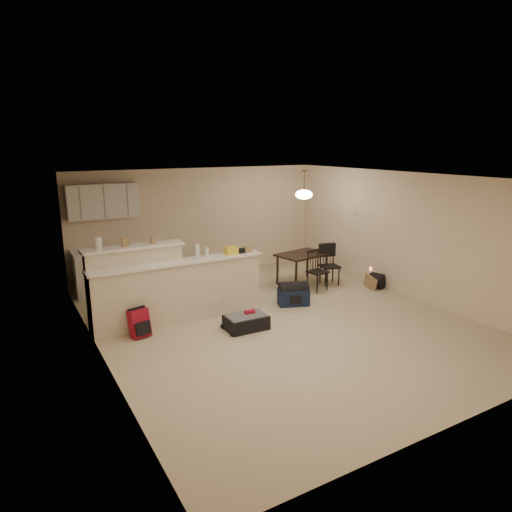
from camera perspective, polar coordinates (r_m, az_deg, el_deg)
room at (r=7.70m, az=3.24°, el=0.45°), size 7.00×7.02×2.50m
breakfast_bar at (r=8.00m, az=-11.41°, el=-4.07°), size 3.08×0.58×1.39m
upper_cabinets at (r=9.85m, az=-18.63°, el=6.53°), size 1.40×0.34×0.70m
kitchen_counter at (r=10.03m, az=-16.73°, el=-1.66°), size 1.80×0.60×0.90m
thermostat at (r=10.66m, az=12.26°, el=5.28°), size 0.02×0.12×0.12m
jar at (r=7.67m, az=-19.08°, el=1.49°), size 0.10×0.10×0.20m
cereal_box at (r=7.76m, az=-16.05°, el=1.69°), size 0.10×0.07×0.16m
small_box at (r=7.89m, az=-12.70°, el=1.94°), size 0.08×0.06×0.12m
bottle_a at (r=7.96m, az=-7.33°, el=0.58°), size 0.07×0.07×0.26m
bottle_b at (r=8.04m, az=-6.15°, el=0.45°), size 0.06×0.06×0.18m
bag_lump at (r=8.24m, az=-3.14°, el=0.70°), size 0.22×0.18×0.14m
pouch at (r=8.34m, az=-1.85°, el=0.66°), size 0.12×0.10×0.08m
extra_item_x at (r=8.40m, az=-1.02°, el=0.84°), size 0.14×0.10×0.10m
dining_table at (r=10.10m, az=5.82°, el=-0.16°), size 1.20×0.90×0.68m
pendant_lamp at (r=9.85m, az=6.01°, el=7.71°), size 0.36×0.36×0.62m
dining_chair_near at (r=9.71m, az=7.73°, el=-1.83°), size 0.42×0.41×0.86m
dining_chair_far at (r=10.15m, az=9.21°, el=-1.13°), size 0.45×0.44×0.88m
suitcase at (r=7.74m, az=-1.24°, el=-8.29°), size 0.70×0.46×0.23m
red_backpack at (r=7.64m, az=-14.39°, el=-8.14°), size 0.33×0.25×0.45m
navy_duffel at (r=8.86m, az=4.70°, el=-5.12°), size 0.65×0.50×0.32m
black_daypack at (r=10.20m, az=14.82°, el=-3.08°), size 0.30×0.37×0.29m
cardboard_sheet at (r=10.08m, az=14.11°, el=-3.23°), size 0.03×0.38×0.29m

